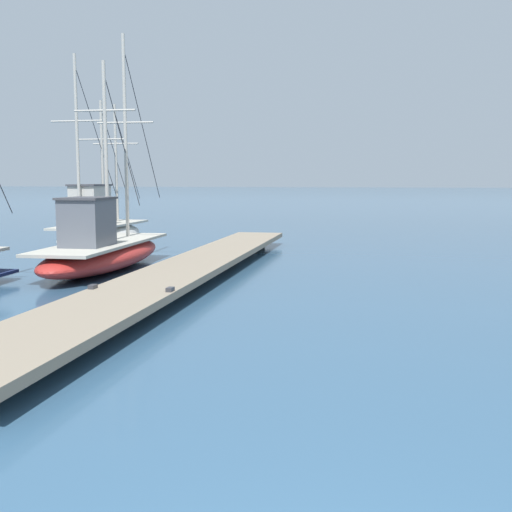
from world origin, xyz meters
name	(u,v)px	position (x,y,z in m)	size (l,w,h in m)	color
floating_dock	(190,267)	(-4.97, 12.24, 0.36)	(2.31, 19.52, 0.53)	gray
fishing_boat_1	(102,249)	(-8.02, 13.49, 0.61)	(2.44, 8.73, 7.00)	#AD2823
fishing_boat_2	(100,230)	(-10.64, 18.52, 0.72)	(2.25, 6.73, 6.80)	silver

